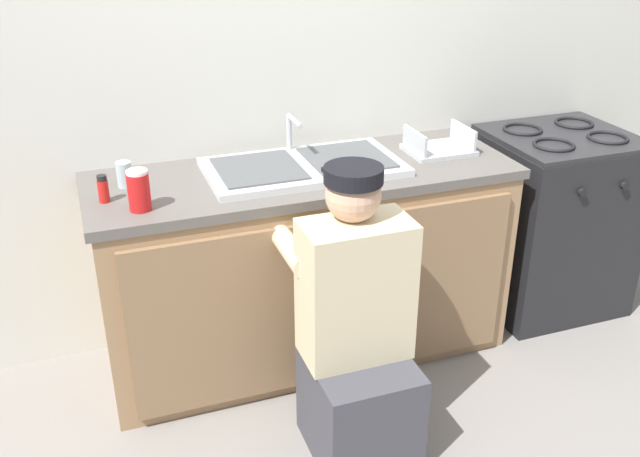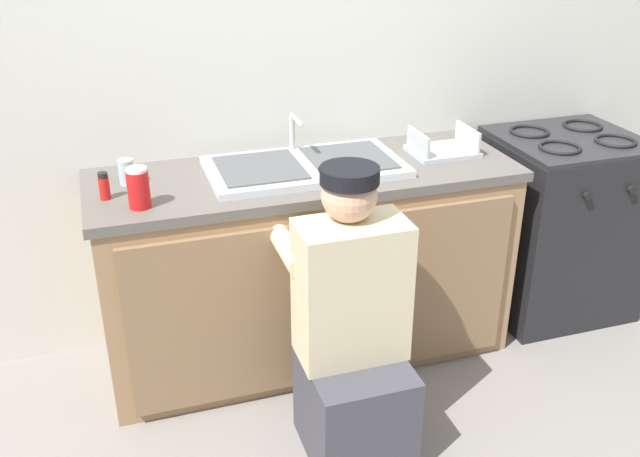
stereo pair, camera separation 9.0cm
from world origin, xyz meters
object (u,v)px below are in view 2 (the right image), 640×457
object	(u,v)px
sink_double_basin	(305,166)
dish_rack_tray	(443,148)
stove_range	(558,224)
spice_bottle_red	(104,186)
soda_cup_red	(138,188)
water_glass	(126,172)
plumber_person	(352,342)

from	to	relation	value
sink_double_basin	dish_rack_tray	world-z (taller)	sink_double_basin
stove_range	spice_bottle_red	bearing A→B (deg)	-178.47
soda_cup_red	spice_bottle_red	distance (m)	0.17
dish_rack_tray	water_glass	bearing A→B (deg)	177.40
sink_double_basin	plumber_person	distance (m)	0.79
dish_rack_tray	spice_bottle_red	distance (m)	1.43
soda_cup_red	spice_bottle_red	world-z (taller)	soda_cup_red
sink_double_basin	spice_bottle_red	size ratio (longest dim) A/B	7.62
stove_range	soda_cup_red	world-z (taller)	soda_cup_red
sink_double_basin	soda_cup_red	bearing A→B (deg)	-165.47
plumber_person	dish_rack_tray	size ratio (longest dim) A/B	3.94
sink_double_basin	stove_range	xyz separation A→B (m)	(1.29, -0.00, -0.45)
dish_rack_tray	stove_range	bearing A→B (deg)	-1.11
dish_rack_tray	soda_cup_red	size ratio (longest dim) A/B	1.84
stove_range	soda_cup_red	distance (m)	2.04
soda_cup_red	water_glass	world-z (taller)	soda_cup_red
plumber_person	spice_bottle_red	world-z (taller)	plumber_person
sink_double_basin	stove_range	size ratio (longest dim) A/B	0.89
sink_double_basin	water_glass	bearing A→B (deg)	174.26
soda_cup_red	spice_bottle_red	size ratio (longest dim) A/B	1.45
stove_range	dish_rack_tray	world-z (taller)	dish_rack_tray
stove_range	soda_cup_red	xyz separation A→B (m)	(-1.96, -0.17, 0.50)
stove_range	spice_bottle_red	distance (m)	2.14
plumber_person	dish_rack_tray	bearing A→B (deg)	45.42
sink_double_basin	plumber_person	bearing A→B (deg)	-92.12
dish_rack_tray	water_glass	world-z (taller)	dish_rack_tray
sink_double_basin	spice_bottle_red	bearing A→B (deg)	-175.85
stove_range	spice_bottle_red	size ratio (longest dim) A/B	8.57
dish_rack_tray	spice_bottle_red	size ratio (longest dim) A/B	2.67
dish_rack_tray	sink_double_basin	bearing A→B (deg)	-179.05
plumber_person	soda_cup_red	xyz separation A→B (m)	(-0.66, 0.48, 0.49)
dish_rack_tray	spice_bottle_red	bearing A→B (deg)	-177.26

